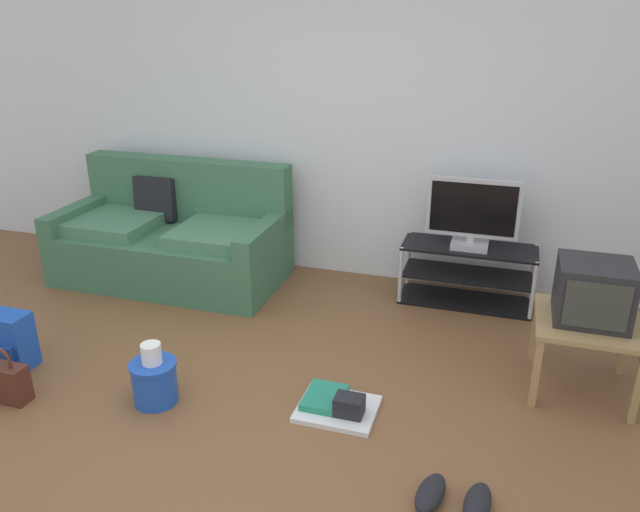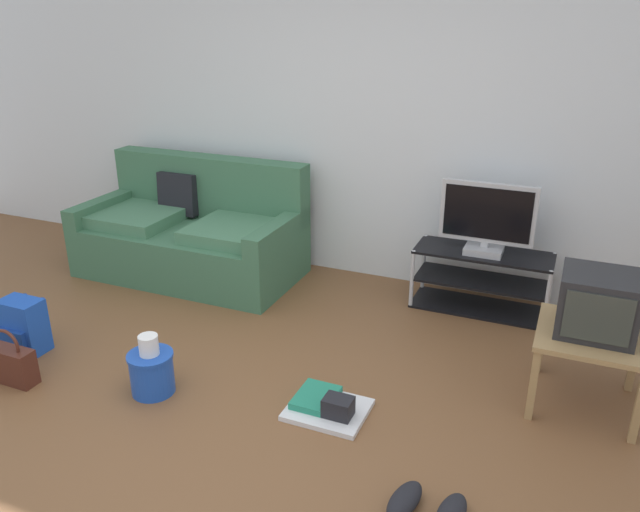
{
  "view_description": "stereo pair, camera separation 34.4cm",
  "coord_description": "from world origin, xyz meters",
  "px_view_note": "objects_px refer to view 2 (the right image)",
  "views": [
    {
      "loc": [
        1.21,
        -2.37,
        2.12
      ],
      "look_at": [
        0.17,
        0.96,
        0.73
      ],
      "focal_mm": 34.89,
      "sensor_mm": 36.0,
      "label": 1
    },
    {
      "loc": [
        1.53,
        -2.25,
        2.12
      ],
      "look_at": [
        0.17,
        0.96,
        0.73
      ],
      "focal_mm": 34.89,
      "sensor_mm": 36.0,
      "label": 2
    }
  ],
  "objects_px": {
    "handbag": "(10,364)",
    "tv_stand": "(481,281)",
    "flat_tv": "(487,219)",
    "floor_tray": "(327,406)",
    "cleaning_bucket": "(151,369)",
    "couch": "(193,234)",
    "crt_tv": "(598,304)",
    "sneakers_pair": "(427,507)",
    "side_table": "(591,343)",
    "backpack": "(24,326)"
  },
  "relations": [
    {
      "from": "side_table",
      "to": "sneakers_pair",
      "type": "distance_m",
      "value": 1.37
    },
    {
      "from": "side_table",
      "to": "handbag",
      "type": "relative_size",
      "value": 1.63
    },
    {
      "from": "backpack",
      "to": "cleaning_bucket",
      "type": "bearing_deg",
      "value": -13.81
    },
    {
      "from": "backpack",
      "to": "flat_tv",
      "type": "bearing_deg",
      "value": 23.53
    },
    {
      "from": "side_table",
      "to": "crt_tv",
      "type": "relative_size",
      "value": 1.44
    },
    {
      "from": "side_table",
      "to": "backpack",
      "type": "bearing_deg",
      "value": -166.83
    },
    {
      "from": "side_table",
      "to": "handbag",
      "type": "distance_m",
      "value": 3.39
    },
    {
      "from": "handbag",
      "to": "floor_tray",
      "type": "relative_size",
      "value": 0.81
    },
    {
      "from": "cleaning_bucket",
      "to": "sneakers_pair",
      "type": "distance_m",
      "value": 1.76
    },
    {
      "from": "tv_stand",
      "to": "side_table",
      "type": "distance_m",
      "value": 1.26
    },
    {
      "from": "backpack",
      "to": "handbag",
      "type": "relative_size",
      "value": 1.02
    },
    {
      "from": "tv_stand",
      "to": "flat_tv",
      "type": "bearing_deg",
      "value": -90.0
    },
    {
      "from": "flat_tv",
      "to": "crt_tv",
      "type": "bearing_deg",
      "value": -52.06
    },
    {
      "from": "handbag",
      "to": "couch",
      "type": "bearing_deg",
      "value": 88.1
    },
    {
      "from": "handbag",
      "to": "crt_tv",
      "type": "bearing_deg",
      "value": 19.44
    },
    {
      "from": "backpack",
      "to": "floor_tray",
      "type": "distance_m",
      "value": 2.1
    },
    {
      "from": "couch",
      "to": "sneakers_pair",
      "type": "relative_size",
      "value": 4.92
    },
    {
      "from": "couch",
      "to": "floor_tray",
      "type": "height_order",
      "value": "couch"
    },
    {
      "from": "couch",
      "to": "flat_tv",
      "type": "xyz_separation_m",
      "value": [
        2.38,
        0.2,
        0.38
      ]
    },
    {
      "from": "side_table",
      "to": "backpack",
      "type": "relative_size",
      "value": 1.59
    },
    {
      "from": "sneakers_pair",
      "to": "floor_tray",
      "type": "xyz_separation_m",
      "value": [
        -0.71,
        0.53,
        -0.01
      ]
    },
    {
      "from": "handbag",
      "to": "tv_stand",
      "type": "bearing_deg",
      "value": 40.86
    },
    {
      "from": "handbag",
      "to": "flat_tv",
      "type": "bearing_deg",
      "value": 40.56
    },
    {
      "from": "handbag",
      "to": "backpack",
      "type": "bearing_deg",
      "value": 123.87
    },
    {
      "from": "crt_tv",
      "to": "sneakers_pair",
      "type": "height_order",
      "value": "crt_tv"
    },
    {
      "from": "side_table",
      "to": "sneakers_pair",
      "type": "xyz_separation_m",
      "value": [
        -0.6,
        -1.18,
        -0.35
      ]
    },
    {
      "from": "cleaning_bucket",
      "to": "floor_tray",
      "type": "bearing_deg",
      "value": 11.86
    },
    {
      "from": "sneakers_pair",
      "to": "floor_tray",
      "type": "distance_m",
      "value": 0.89
    },
    {
      "from": "couch",
      "to": "flat_tv",
      "type": "relative_size",
      "value": 2.72
    },
    {
      "from": "side_table",
      "to": "crt_tv",
      "type": "height_order",
      "value": "crt_tv"
    },
    {
      "from": "flat_tv",
      "to": "cleaning_bucket",
      "type": "distance_m",
      "value": 2.49
    },
    {
      "from": "handbag",
      "to": "floor_tray",
      "type": "bearing_deg",
      "value": 13.85
    },
    {
      "from": "couch",
      "to": "flat_tv",
      "type": "distance_m",
      "value": 2.42
    },
    {
      "from": "flat_tv",
      "to": "sneakers_pair",
      "type": "xyz_separation_m",
      "value": [
        0.15,
        -2.16,
        -0.67
      ]
    },
    {
      "from": "couch",
      "to": "side_table",
      "type": "bearing_deg",
      "value": -13.97
    },
    {
      "from": "side_table",
      "to": "cleaning_bucket",
      "type": "distance_m",
      "value": 2.5
    },
    {
      "from": "side_table",
      "to": "sneakers_pair",
      "type": "height_order",
      "value": "side_table"
    },
    {
      "from": "tv_stand",
      "to": "handbag",
      "type": "bearing_deg",
      "value": -139.14
    },
    {
      "from": "side_table",
      "to": "sneakers_pair",
      "type": "relative_size",
      "value": 1.57
    },
    {
      "from": "tv_stand",
      "to": "flat_tv",
      "type": "distance_m",
      "value": 0.49
    },
    {
      "from": "side_table",
      "to": "handbag",
      "type": "bearing_deg",
      "value": -160.82
    },
    {
      "from": "tv_stand",
      "to": "sneakers_pair",
      "type": "height_order",
      "value": "tv_stand"
    },
    {
      "from": "tv_stand",
      "to": "sneakers_pair",
      "type": "relative_size",
      "value": 2.67
    },
    {
      "from": "couch",
      "to": "cleaning_bucket",
      "type": "distance_m",
      "value": 1.83
    },
    {
      "from": "handbag",
      "to": "cleaning_bucket",
      "type": "height_order",
      "value": "cleaning_bucket"
    },
    {
      "from": "tv_stand",
      "to": "flat_tv",
      "type": "relative_size",
      "value": 1.48
    },
    {
      "from": "floor_tray",
      "to": "tv_stand",
      "type": "bearing_deg",
      "value": 71.19
    },
    {
      "from": "tv_stand",
      "to": "floor_tray",
      "type": "distance_m",
      "value": 1.75
    },
    {
      "from": "tv_stand",
      "to": "flat_tv",
      "type": "xyz_separation_m",
      "value": [
        -0.0,
        -0.02,
        0.49
      ]
    },
    {
      "from": "couch",
      "to": "cleaning_bucket",
      "type": "bearing_deg",
      "value": -64.22
    }
  ]
}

